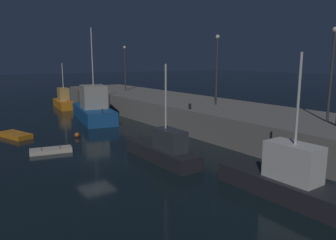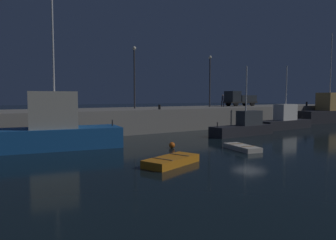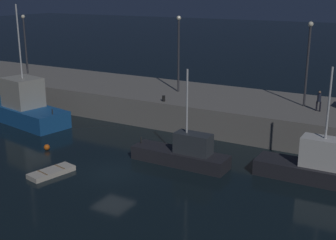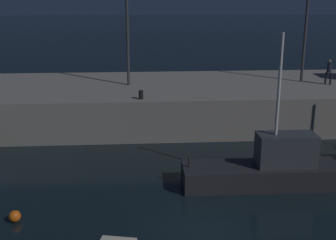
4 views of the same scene
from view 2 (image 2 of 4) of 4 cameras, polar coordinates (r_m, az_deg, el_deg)
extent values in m
plane|color=black|center=(28.38, 14.53, -3.94)|extent=(320.00, 320.00, 0.00)
cube|color=gray|center=(40.01, -2.18, 0.34)|extent=(72.88, 10.17, 2.58)
cube|color=#195193|center=(25.56, -21.30, -3.18)|extent=(11.61, 5.47, 1.58)
cube|color=#ADA899|center=(25.41, -20.18, 1.73)|extent=(3.86, 3.38, 2.77)
cylinder|color=silver|center=(25.70, -20.11, 12.47)|extent=(0.14, 0.14, 6.81)
cylinder|color=#262626|center=(26.13, -10.04, -0.51)|extent=(0.10, 0.10, 0.50)
cube|color=#232328|center=(55.62, 27.16, 0.59)|extent=(12.83, 4.76, 1.89)
cube|color=tan|center=(55.61, 27.29, 2.98)|extent=(3.84, 3.00, 2.76)
cylinder|color=silver|center=(55.78, 27.43, 9.15)|extent=(0.14, 0.14, 9.23)
cylinder|color=#262626|center=(50.99, 23.43, 1.77)|extent=(0.10, 0.10, 0.50)
cube|color=#232328|center=(33.35, 13.23, -1.86)|extent=(7.43, 2.00, 1.02)
cube|color=#33383D|center=(34.05, 14.51, 0.37)|extent=(2.70, 1.29, 1.51)
cylinder|color=silver|center=(33.60, 13.99, 5.55)|extent=(0.14, 0.14, 4.61)
cylinder|color=#262626|center=(30.88, 8.93, -0.86)|extent=(0.10, 0.10, 0.50)
cube|color=#232328|center=(41.92, 20.26, -0.76)|extent=(8.37, 2.37, 1.08)
cube|color=silver|center=(42.01, 20.49, 1.34)|extent=(2.87, 1.53, 1.99)
cylinder|color=silver|center=(42.04, 20.64, 5.93)|extent=(0.14, 0.14, 4.73)
cylinder|color=#262626|center=(45.06, 23.09, 0.49)|extent=(0.10, 0.10, 0.50)
cube|color=beige|center=(24.21, 13.23, -4.88)|extent=(1.93, 3.43, 0.34)
cube|color=olive|center=(24.76, 12.28, -4.21)|extent=(1.14, 0.32, 0.04)
cube|color=olive|center=(23.61, 14.23, -4.65)|extent=(1.14, 0.32, 0.04)
cube|color=orange|center=(18.42, 0.62, -7.42)|extent=(4.00, 2.64, 0.45)
cube|color=olive|center=(17.74, -0.96, -7.07)|extent=(0.52, 1.33, 0.04)
cube|color=olive|center=(19.03, 2.09, -6.31)|extent=(0.52, 1.33, 0.04)
sphere|color=orange|center=(24.32, 0.71, -4.57)|extent=(0.47, 0.47, 0.47)
cylinder|color=#38383D|center=(38.46, -6.09, 7.34)|extent=(0.20, 0.20, 7.04)
sphere|color=#F9EFCC|center=(38.84, -6.14, 12.80)|extent=(0.44, 0.44, 0.44)
cylinder|color=#38383D|center=(45.87, 7.59, 6.70)|extent=(0.20, 0.20, 6.89)
sphere|color=#F9EFCC|center=(46.18, 7.63, 11.20)|extent=(0.44, 0.44, 0.44)
cylinder|color=black|center=(48.79, 12.18, 2.97)|extent=(0.91, 0.30, 0.90)
cylinder|color=black|center=(49.94, 10.87, 3.01)|extent=(0.91, 0.30, 0.90)
cylinder|color=black|center=(51.39, 15.02, 2.97)|extent=(0.91, 0.30, 0.90)
cylinder|color=black|center=(52.49, 13.72, 3.02)|extent=(0.91, 0.30, 0.90)
cube|color=black|center=(50.63, 12.98, 3.14)|extent=(5.67, 2.06, 0.25)
cube|color=#23282D|center=(49.44, 11.63, 4.21)|extent=(1.85, 1.96, 1.61)
cube|color=#23282D|center=(51.36, 13.78, 3.82)|extent=(3.31, 2.00, 0.98)
cylinder|color=black|center=(46.04, 10.06, 2.89)|extent=(0.14, 0.14, 0.83)
cylinder|color=black|center=(45.91, 9.69, 2.90)|extent=(0.14, 0.14, 0.83)
cylinder|color=#1E2333|center=(45.97, 9.89, 3.84)|extent=(0.41, 0.41, 0.69)
sphere|color=#8C664C|center=(45.97, 9.90, 4.42)|extent=(0.20, 0.20, 0.20)
cylinder|color=black|center=(55.14, 23.81, 2.70)|extent=(0.28, 0.28, 0.64)
cylinder|color=black|center=(35.10, -1.56, 2.36)|extent=(0.28, 0.28, 0.53)
camera|label=1|loc=(45.12, 44.15, 7.41)|focal=34.79mm
camera|label=3|loc=(40.72, 64.58, 14.01)|focal=48.78mm
camera|label=4|loc=(19.72, 45.92, 17.37)|focal=47.29mm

